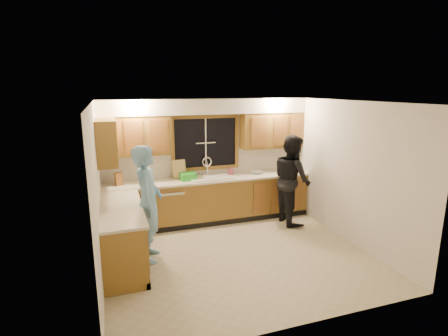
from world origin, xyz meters
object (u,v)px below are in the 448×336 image
object	(u,v)px
sink	(210,181)
knife_block	(119,179)
dishwasher	(169,206)
stove	(124,251)
man	(148,204)
bowl	(257,172)
soap_bottle	(231,170)
woman	(292,179)
dish_crate	(188,176)

from	to	relation	value
sink	knife_block	distance (m)	1.78
dishwasher	stove	distance (m)	2.04
man	bowl	distance (m)	2.77
man	bowl	size ratio (longest dim) A/B	7.82
soap_bottle	man	bearing A→B (deg)	-142.71
knife_block	bowl	distance (m)	2.83
knife_block	sink	bearing A→B (deg)	-20.32
woman	soap_bottle	xyz separation A→B (m)	(-1.05, 0.74, 0.10)
stove	man	size ratio (longest dim) A/B	0.48
man	dishwasher	bearing A→B (deg)	-12.13
woman	knife_block	xyz separation A→B (m)	(-3.33, 0.60, 0.14)
stove	dish_crate	xyz separation A→B (m)	(1.35, 1.83, 0.54)
knife_block	bowl	size ratio (longest dim) A/B	1.01
knife_block	dish_crate	world-z (taller)	knife_block
sink	man	distance (m)	1.88
stove	bowl	bearing A→B (deg)	33.18
sink	dish_crate	size ratio (longest dim) A/B	2.87
stove	bowl	size ratio (longest dim) A/B	3.78
dishwasher	soap_bottle	distance (m)	1.50
sink	woman	distance (m)	1.66
knife_block	bowl	xyz separation A→B (m)	(2.83, 0.02, -0.09)
stove	dish_crate	bearing A→B (deg)	53.61
dishwasher	knife_block	world-z (taller)	knife_block
stove	man	xyz separation A→B (m)	(0.42, 0.55, 0.48)
sink	dishwasher	world-z (taller)	sink
sink	soap_bottle	world-z (taller)	sink
woman	dishwasher	bearing A→B (deg)	79.73
knife_block	dishwasher	bearing A→B (deg)	-22.14
knife_block	soap_bottle	xyz separation A→B (m)	(2.28, 0.14, -0.04)
knife_block	dish_crate	distance (m)	1.32
woman	bowl	distance (m)	0.79
man	dish_crate	size ratio (longest dim) A/B	6.21
stove	woman	distance (m)	3.61
dishwasher	knife_block	xyz separation A→B (m)	(-0.92, 0.04, 0.63)
man	soap_bottle	world-z (taller)	man
man	woman	xyz separation A→B (m)	(2.94, 0.70, -0.03)
woman	soap_bottle	distance (m)	1.29
sink	soap_bottle	bearing A→B (deg)	18.21
stove	woman	size ratio (longest dim) A/B	0.50
dishwasher	soap_bottle	world-z (taller)	soap_bottle
man	soap_bottle	size ratio (longest dim) A/B	11.02
woman	dish_crate	size ratio (longest dim) A/B	6.04
knife_block	bowl	world-z (taller)	knife_block
soap_bottle	bowl	world-z (taller)	soap_bottle
man	soap_bottle	bearing A→B (deg)	-42.03
dish_crate	sink	bearing A→B (deg)	-0.18
woman	knife_block	distance (m)	3.38
stove	knife_block	size ratio (longest dim) A/B	3.73
sink	bowl	bearing A→B (deg)	2.49
soap_bottle	bowl	xyz separation A→B (m)	(0.55, -0.12, -0.06)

